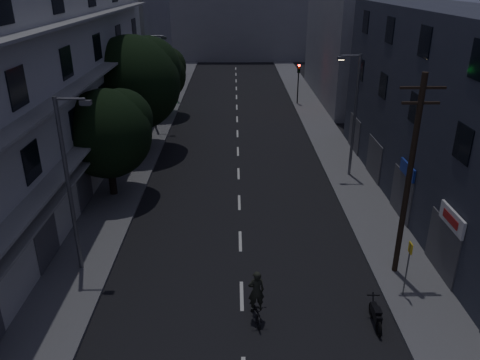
{
  "coord_description": "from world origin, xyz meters",
  "views": [
    {
      "loc": [
        -0.28,
        -9.79,
        12.47
      ],
      "look_at": [
        0.0,
        12.0,
        3.0
      ],
      "focal_mm": 35.0,
      "sensor_mm": 36.0,
      "label": 1
    }
  ],
  "objects_px": {
    "utility_pole": "(409,175)",
    "cyclist": "(256,303)",
    "motorcycle": "(376,316)",
    "bus_stop_sign": "(409,260)"
  },
  "relations": [
    {
      "from": "utility_pole",
      "to": "cyclist",
      "type": "height_order",
      "value": "utility_pole"
    },
    {
      "from": "utility_pole",
      "to": "motorcycle",
      "type": "distance_m",
      "value": 5.92
    },
    {
      "from": "bus_stop_sign",
      "to": "motorcycle",
      "type": "relative_size",
      "value": 1.45
    },
    {
      "from": "utility_pole",
      "to": "bus_stop_sign",
      "type": "height_order",
      "value": "utility_pole"
    },
    {
      "from": "cyclist",
      "to": "utility_pole",
      "type": "bearing_deg",
      "value": 15.89
    },
    {
      "from": "motorcycle",
      "to": "cyclist",
      "type": "distance_m",
      "value": 4.65
    },
    {
      "from": "cyclist",
      "to": "motorcycle",
      "type": "bearing_deg",
      "value": -14.24
    },
    {
      "from": "cyclist",
      "to": "bus_stop_sign",
      "type": "bearing_deg",
      "value": 1.98
    },
    {
      "from": "bus_stop_sign",
      "to": "cyclist",
      "type": "relative_size",
      "value": 1.13
    },
    {
      "from": "bus_stop_sign",
      "to": "motorcycle",
      "type": "distance_m",
      "value": 2.74
    }
  ]
}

